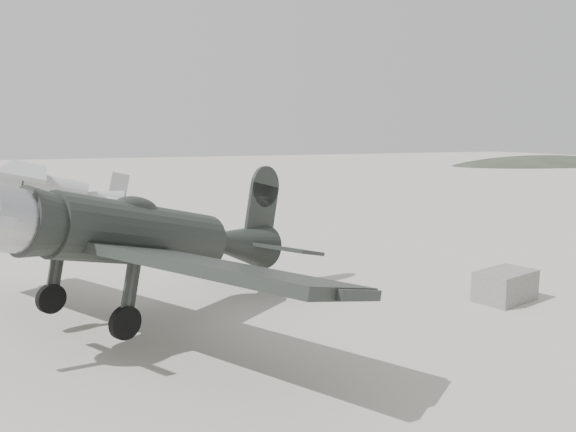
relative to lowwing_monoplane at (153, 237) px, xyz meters
The scene contains 5 objects.
ground 5.41m from the lowwing_monoplane, ahead, with size 160.00×160.00×0.00m, color #B0AC9C.
hill_northeast 68.24m from the lowwing_monoplane, 36.15° to the left, with size 32.00×16.00×5.20m, color #2B3325.
lowwing_monoplane is the anchor object (origin of this frame).
highwing_monoplane 16.73m from the lowwing_monoplane, 97.95° to the left, with size 7.25×10.13×2.90m.
equipment_block 8.27m from the lowwing_monoplane, 12.50° to the right, with size 1.45×0.91×0.73m, color #5F5E59.
Camera 1 is at (-7.02, -11.88, 3.98)m, focal length 35.00 mm.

